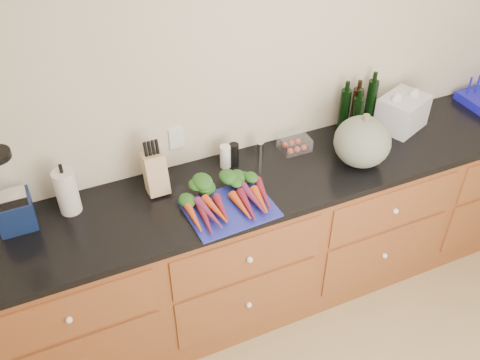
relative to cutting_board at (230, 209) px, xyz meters
name	(u,v)px	position (x,y,z in m)	size (l,w,h in m)	color
wall_back	(276,83)	(0.49, 0.48, 0.35)	(4.10, 0.05, 2.60)	beige
cabinets	(294,232)	(0.49, 0.16, -0.49)	(3.60, 0.64, 0.90)	brown
countertop	(300,171)	(0.49, 0.16, -0.03)	(3.64, 0.62, 0.04)	black
cutting_board	(230,209)	(0.00, 0.00, 0.00)	(0.43, 0.33, 0.01)	#1F259C
carrots	(226,198)	(0.00, 0.05, 0.03)	(0.46, 0.34, 0.07)	#DE4D1A
squash	(362,142)	(0.81, 0.07, 0.13)	(0.31, 0.31, 0.28)	#5C6958
blender_appliance	(9,195)	(-0.97, 0.32, 0.18)	(0.17, 0.17, 0.43)	#0F1D47
paper_towel	(67,192)	(-0.72, 0.32, 0.11)	(0.11, 0.11, 0.24)	silver
knife_block	(155,173)	(-0.28, 0.30, 0.10)	(0.11, 0.11, 0.22)	tan
grinder_salt	(225,157)	(0.12, 0.34, 0.06)	(0.06, 0.06, 0.13)	white
grinder_pepper	(234,154)	(0.17, 0.34, 0.06)	(0.05, 0.05, 0.13)	black
canister_chrome	(260,150)	(0.33, 0.34, 0.04)	(0.04, 0.04, 0.10)	silver
tomato_box	(295,144)	(0.54, 0.33, 0.03)	(0.16, 0.13, 0.08)	white
bottles	(357,110)	(0.98, 0.37, 0.13)	(0.25, 0.13, 0.30)	black
grocery_bag	(402,112)	(1.25, 0.28, 0.09)	(0.27, 0.22, 0.20)	white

